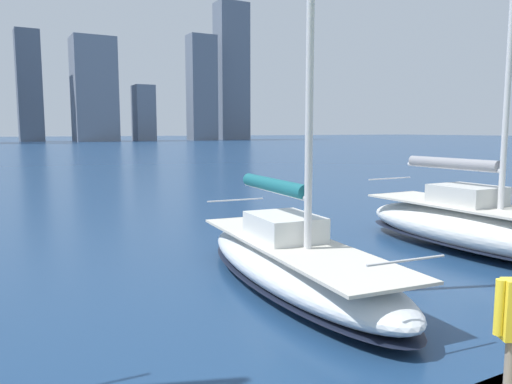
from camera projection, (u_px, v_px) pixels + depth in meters
The scene contains 3 objects.
city_skyline at pixel (0, 73), 143.09m from camera, with size 169.82×21.87×49.12m.
sailboat_grey at pixel (479, 226), 14.35m from camera, with size 2.61×8.20×10.90m.
sailboat_teal at pixel (293, 258), 11.08m from camera, with size 3.05×8.18×12.81m.
Camera 1 is at (4.71, 2.09, 3.48)m, focal length 35.00 mm.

